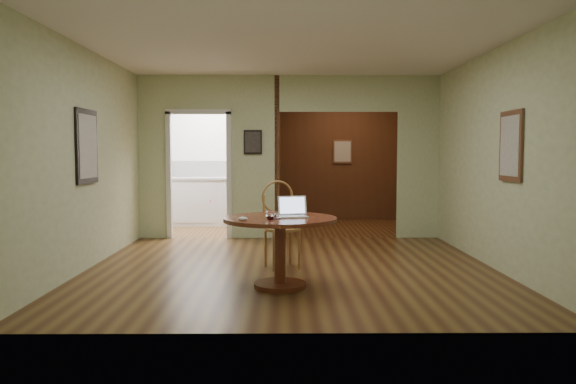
{
  "coord_description": "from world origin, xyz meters",
  "views": [
    {
      "loc": [
        -0.1,
        -6.84,
        1.42
      ],
      "look_at": [
        -0.04,
        -0.2,
        0.96
      ],
      "focal_mm": 35.0,
      "sensor_mm": 36.0,
      "label": 1
    }
  ],
  "objects_px": {
    "chair": "(280,219)",
    "closed_laptop": "(288,215)",
    "dining_table": "(280,236)",
    "open_laptop": "(292,211)"
  },
  "relations": [
    {
      "from": "closed_laptop",
      "to": "dining_table",
      "type": "bearing_deg",
      "value": -132.42
    },
    {
      "from": "dining_table",
      "to": "open_laptop",
      "type": "height_order",
      "value": "open_laptop"
    },
    {
      "from": "dining_table",
      "to": "open_laptop",
      "type": "bearing_deg",
      "value": 25.3
    },
    {
      "from": "dining_table",
      "to": "closed_laptop",
      "type": "xyz_separation_m",
      "value": [
        0.08,
        0.11,
        0.21
      ]
    },
    {
      "from": "open_laptop",
      "to": "closed_laptop",
      "type": "height_order",
      "value": "open_laptop"
    },
    {
      "from": "dining_table",
      "to": "chair",
      "type": "xyz_separation_m",
      "value": [
        -0.0,
        1.06,
        0.05
      ]
    },
    {
      "from": "chair",
      "to": "closed_laptop",
      "type": "distance_m",
      "value": 0.97
    },
    {
      "from": "chair",
      "to": "closed_laptop",
      "type": "relative_size",
      "value": 3.46
    },
    {
      "from": "open_laptop",
      "to": "dining_table",
      "type": "bearing_deg",
      "value": -166.6
    },
    {
      "from": "chair",
      "to": "closed_laptop",
      "type": "bearing_deg",
      "value": -104.3
    }
  ]
}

